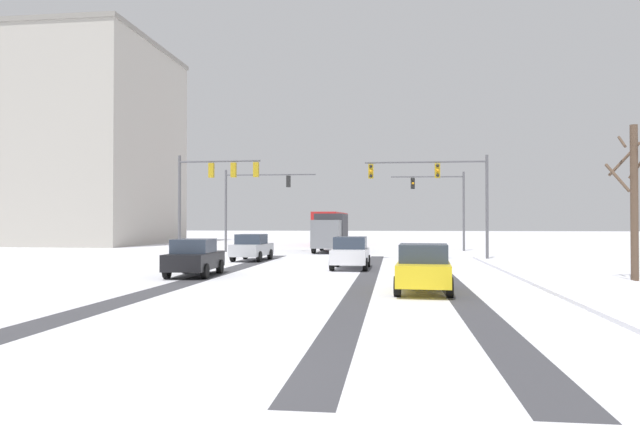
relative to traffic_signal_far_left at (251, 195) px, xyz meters
The scene contains 17 objects.
ground_plane 37.04m from the traffic_signal_far_left, 78.39° to the right, with size 300.00×300.00×0.00m, color white.
wheel_track_left_lane 25.31m from the traffic_signal_far_left, 57.67° to the right, with size 0.99×32.94×0.01m, color #424247.
wheel_track_right_lane 21.75m from the traffic_signal_far_left, 81.48° to the right, with size 1.14×32.94×0.01m, color #424247.
wheel_track_center 23.75m from the traffic_signal_far_left, 64.48° to the right, with size 0.86×32.94×0.01m, color #424247.
sidewalk_kerb_right 29.34m from the traffic_signal_far_left, 51.00° to the right, with size 4.00×32.94×0.12m, color white.
traffic_signal_far_left is the anchor object (origin of this frame).
traffic_signal_far_right 15.68m from the traffic_signal_far_left, 13.99° to the left, with size 6.01×0.67×6.50m.
traffic_signal_near_right 16.35m from the traffic_signal_far_left, 29.80° to the right, with size 7.57×0.46×6.50m.
traffic_signal_near_left 10.13m from the traffic_signal_far_left, 89.91° to the right, with size 5.26×0.49×6.50m.
car_silver_lead 10.90m from the traffic_signal_far_left, 75.72° to the right, with size 1.96×4.16×1.62m.
car_white_second 18.31m from the traffic_signal_far_left, 59.85° to the right, with size 1.85×4.11×1.62m.
car_black_third 20.73m from the traffic_signal_far_left, 82.86° to the right, with size 2.02×4.19×1.62m.
car_yellow_cab_fourth 28.00m from the traffic_signal_far_left, 64.01° to the right, with size 2.01×4.19×1.62m.
bus_oncoming 17.16m from the traffic_signal_far_left, 74.57° to the left, with size 2.84×11.05×3.38m.
box_truck_delivery 6.89m from the traffic_signal_far_left, ahead, with size 2.33×7.41×3.02m.
bare_tree_sidewalk_mid 28.82m from the traffic_signal_far_left, 43.81° to the right, with size 2.15×2.02×6.28m.
office_building_far_left_block 31.89m from the traffic_signal_far_left, 151.94° to the left, with size 26.98×19.15×21.68m.
Camera 1 is at (3.80, -8.63, 2.35)m, focal length 32.55 mm.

